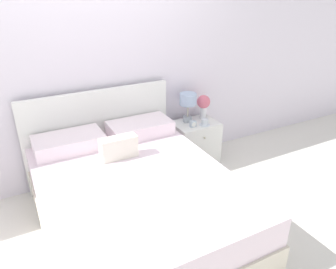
{
  "coord_description": "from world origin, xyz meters",
  "views": [
    {
      "loc": [
        -0.81,
        -3.09,
        1.97
      ],
      "look_at": [
        0.53,
        -0.54,
        0.61
      ],
      "focal_mm": 35.0,
      "sensor_mm": 36.0,
      "label": 1
    }
  ],
  "objects_px": {
    "alarm_clock": "(193,124)",
    "flower_vase": "(204,104)",
    "table_lamp": "(188,102)",
    "teacup": "(205,122)",
    "nightstand": "(195,142)",
    "bed": "(133,197)"
  },
  "relations": [
    {
      "from": "alarm_clock",
      "to": "flower_vase",
      "type": "bearing_deg",
      "value": 32.72
    },
    {
      "from": "table_lamp",
      "to": "alarm_clock",
      "type": "xyz_separation_m",
      "value": [
        -0.02,
        -0.15,
        -0.21
      ]
    },
    {
      "from": "alarm_clock",
      "to": "teacup",
      "type": "bearing_deg",
      "value": -9.39
    },
    {
      "from": "teacup",
      "to": "nightstand",
      "type": "bearing_deg",
      "value": 117.82
    },
    {
      "from": "flower_vase",
      "to": "alarm_clock",
      "type": "distance_m",
      "value": 0.31
    },
    {
      "from": "alarm_clock",
      "to": "table_lamp",
      "type": "bearing_deg",
      "value": 81.54
    },
    {
      "from": "nightstand",
      "to": "alarm_clock",
      "type": "height_order",
      "value": "alarm_clock"
    },
    {
      "from": "table_lamp",
      "to": "teacup",
      "type": "distance_m",
      "value": 0.3
    },
    {
      "from": "table_lamp",
      "to": "alarm_clock",
      "type": "relative_size",
      "value": 4.96
    },
    {
      "from": "nightstand",
      "to": "bed",
      "type": "bearing_deg",
      "value": -146.65
    },
    {
      "from": "teacup",
      "to": "alarm_clock",
      "type": "distance_m",
      "value": 0.14
    },
    {
      "from": "teacup",
      "to": "table_lamp",
      "type": "bearing_deg",
      "value": 124.25
    },
    {
      "from": "table_lamp",
      "to": "alarm_clock",
      "type": "distance_m",
      "value": 0.26
    },
    {
      "from": "flower_vase",
      "to": "teacup",
      "type": "xyz_separation_m",
      "value": [
        -0.09,
        -0.17,
        -0.15
      ]
    },
    {
      "from": "bed",
      "to": "table_lamp",
      "type": "bearing_deg",
      "value": 37.77
    },
    {
      "from": "flower_vase",
      "to": "teacup",
      "type": "distance_m",
      "value": 0.25
    },
    {
      "from": "nightstand",
      "to": "flower_vase",
      "type": "relative_size",
      "value": 1.79
    },
    {
      "from": "bed",
      "to": "flower_vase",
      "type": "bearing_deg",
      "value": 32.56
    },
    {
      "from": "bed",
      "to": "flower_vase",
      "type": "xyz_separation_m",
      "value": [
        1.21,
        0.78,
        0.39
      ]
    },
    {
      "from": "nightstand",
      "to": "flower_vase",
      "type": "xyz_separation_m",
      "value": [
        0.15,
        0.07,
        0.43
      ]
    },
    {
      "from": "bed",
      "to": "table_lamp",
      "type": "xyz_separation_m",
      "value": [
        1.0,
        0.78,
        0.45
      ]
    },
    {
      "from": "nightstand",
      "to": "table_lamp",
      "type": "height_order",
      "value": "table_lamp"
    }
  ]
}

